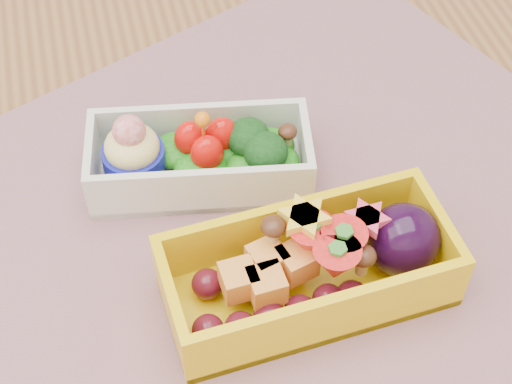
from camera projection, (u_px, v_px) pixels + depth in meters
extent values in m
cube|color=brown|center=(237.00, 238.00, 0.61)|extent=(1.20, 0.80, 0.04)
cube|color=#9B6A6F|center=(248.00, 232.00, 0.58)|extent=(0.70, 0.63, 0.00)
cube|color=silver|center=(200.00, 158.00, 0.60)|extent=(0.18, 0.10, 0.04)
ellipsoid|color=green|center=(200.00, 163.00, 0.60)|extent=(0.16, 0.09, 0.02)
cylinder|color=#161BA9|center=(135.00, 164.00, 0.59)|extent=(0.05, 0.05, 0.03)
sphere|color=red|center=(129.00, 131.00, 0.57)|extent=(0.02, 0.02, 0.02)
ellipsoid|color=red|center=(191.00, 139.00, 0.59)|extent=(0.03, 0.02, 0.03)
ellipsoid|color=red|center=(207.00, 153.00, 0.58)|extent=(0.03, 0.02, 0.03)
ellipsoid|color=red|center=(222.00, 135.00, 0.59)|extent=(0.03, 0.02, 0.03)
sphere|color=orange|center=(202.00, 119.00, 0.57)|extent=(0.01, 0.01, 0.01)
ellipsoid|color=black|center=(248.00, 137.00, 0.59)|extent=(0.03, 0.03, 0.03)
ellipsoid|color=black|center=(266.00, 152.00, 0.58)|extent=(0.03, 0.03, 0.03)
ellipsoid|color=#3F2111|center=(288.00, 132.00, 0.59)|extent=(0.01, 0.01, 0.01)
cube|color=yellow|center=(308.00, 271.00, 0.53)|extent=(0.20, 0.10, 0.05)
ellipsoid|color=#4C0E1B|center=(254.00, 300.00, 0.52)|extent=(0.11, 0.06, 0.02)
cube|color=orange|center=(266.00, 271.00, 0.52)|extent=(0.05, 0.04, 0.02)
cone|color=red|center=(310.00, 241.00, 0.52)|extent=(0.03, 0.03, 0.03)
cone|color=red|center=(342.00, 247.00, 0.52)|extent=(0.03, 0.03, 0.03)
cone|color=red|center=(336.00, 264.00, 0.51)|extent=(0.03, 0.03, 0.03)
cylinder|color=yellow|center=(304.00, 217.00, 0.51)|extent=(0.04, 0.04, 0.01)
cylinder|color=#E53F5B|center=(367.00, 219.00, 0.52)|extent=(0.03, 0.03, 0.01)
ellipsoid|color=#3F2111|center=(273.00, 243.00, 0.53)|extent=(0.02, 0.02, 0.01)
ellipsoid|color=#3F2111|center=(362.00, 264.00, 0.52)|extent=(0.02, 0.02, 0.01)
ellipsoid|color=black|center=(403.00, 240.00, 0.54)|extent=(0.05, 0.05, 0.05)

